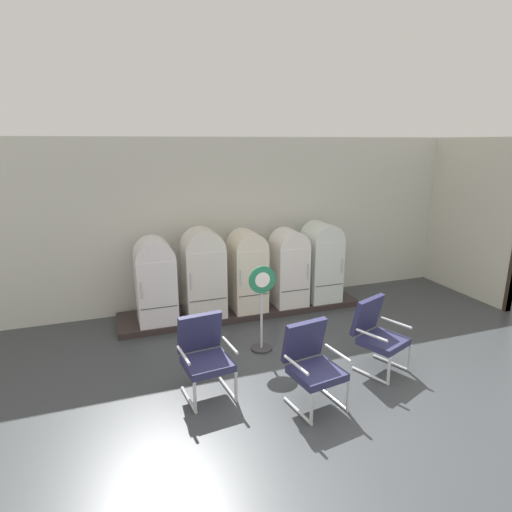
% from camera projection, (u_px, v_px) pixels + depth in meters
% --- Properties ---
extents(ground, '(12.00, 10.00, 0.05)m').
position_uv_depth(ground, '(319.00, 406.00, 5.10)').
color(ground, '#393D40').
extents(back_wall, '(11.76, 0.12, 3.13)m').
position_uv_depth(back_wall, '(231.00, 222.00, 8.01)').
color(back_wall, silver).
rests_on(back_wall, ground).
extents(side_wall_right, '(0.16, 2.20, 3.13)m').
position_uv_depth(side_wall_right, '(473.00, 219.00, 8.44)').
color(side_wall_right, silver).
rests_on(side_wall_right, ground).
extents(display_plinth, '(4.41, 0.95, 0.11)m').
position_uv_depth(display_plinth, '(242.00, 309.00, 7.83)').
color(display_plinth, '#312725').
rests_on(display_plinth, ground).
extents(refrigerator_0, '(0.63, 0.69, 1.42)m').
position_uv_depth(refrigerator_0, '(155.00, 278.00, 7.03)').
color(refrigerator_0, white).
rests_on(refrigerator_0, display_plinth).
extents(refrigerator_1, '(0.68, 0.62, 1.54)m').
position_uv_depth(refrigerator_1, '(203.00, 270.00, 7.24)').
color(refrigerator_1, silver).
rests_on(refrigerator_1, display_plinth).
extents(refrigerator_2, '(0.58, 0.69, 1.44)m').
position_uv_depth(refrigerator_2, '(247.00, 268.00, 7.54)').
color(refrigerator_2, silver).
rests_on(refrigerator_2, display_plinth).
extents(refrigerator_3, '(0.59, 0.63, 1.41)m').
position_uv_depth(refrigerator_3, '(289.00, 265.00, 7.78)').
color(refrigerator_3, white).
rests_on(refrigerator_3, display_plinth).
extents(refrigerator_4, '(0.60, 0.72, 1.48)m').
position_uv_depth(refrigerator_4, '(321.00, 259.00, 8.03)').
color(refrigerator_4, silver).
rests_on(refrigerator_4, display_plinth).
extents(armchair_left, '(0.67, 0.70, 1.00)m').
position_uv_depth(armchair_left, '(205.00, 352.00, 5.21)').
color(armchair_left, silver).
rests_on(armchair_left, ground).
extents(armchair_right, '(0.77, 0.81, 1.00)m').
position_uv_depth(armchair_right, '(377.00, 332.00, 5.77)').
color(armchair_right, silver).
rests_on(armchair_right, ground).
extents(armchair_center, '(0.69, 0.73, 1.00)m').
position_uv_depth(armchair_center, '(312.00, 361.00, 5.00)').
color(armchair_center, silver).
rests_on(armchair_center, ground).
extents(sign_stand, '(0.41, 0.32, 1.32)m').
position_uv_depth(sign_stand, '(262.00, 312.00, 6.27)').
color(sign_stand, '#2D2D30').
rests_on(sign_stand, ground).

